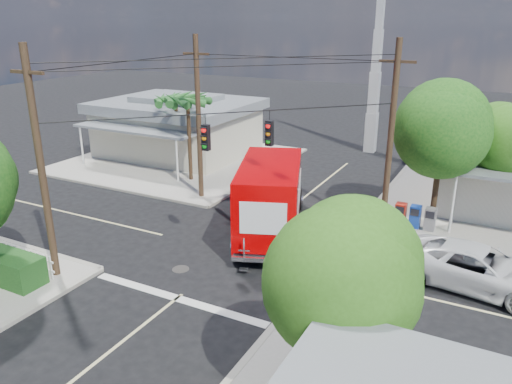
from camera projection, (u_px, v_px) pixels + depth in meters
The scene contains 15 objects.
ground at pixel (235, 252), 21.99m from camera, with size 120.00×120.00×0.00m, color black.
sidewalk_nw at pixel (179, 161), 35.82m from camera, with size 14.12×14.12×0.14m.
road_markings at pixel (217, 266), 20.75m from camera, with size 32.00×32.00×0.01m.
building_nw at pixel (178, 125), 36.92m from camera, with size 10.80×10.20×4.30m.
radio_tower at pixel (375, 77), 36.63m from camera, with size 0.80×0.80×17.00m.
tree_ne_front at pixel (443, 133), 22.91m from camera, with size 4.21×4.14×6.66m.
tree_ne_back at pixel (505, 142), 23.81m from camera, with size 3.77×3.66×5.82m.
tree_se at pixel (340, 281), 11.53m from camera, with size 3.67×3.54×5.62m.
palm_nw_front at pixel (188, 101), 29.87m from camera, with size 3.01×3.08×5.59m.
palm_nw_back at pixel (176, 101), 32.12m from camera, with size 3.01×3.08×5.19m.
utility_poles at pixel (221, 137), 22.47m from camera, with size 12.00×10.68×9.00m.
picket_fence at pixel (3, 252), 20.49m from camera, with size 5.94×0.06×1.00m.
vending_boxes at pixel (415, 217), 24.11m from camera, with size 1.90×0.50×1.10m.
delivery_truck at pixel (271, 196), 23.38m from camera, with size 5.33×8.76×3.65m.
parked_car at pixel (478, 268), 18.90m from camera, with size 2.68×5.82×1.62m, color silver.
Camera 1 is at (10.02, -17.18, 9.80)m, focal length 35.00 mm.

